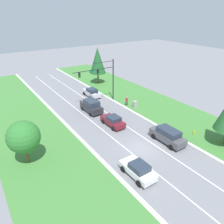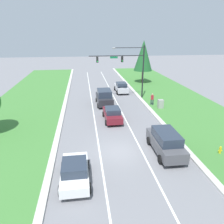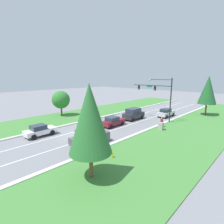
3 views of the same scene
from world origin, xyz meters
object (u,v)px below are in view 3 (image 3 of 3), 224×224
Objects in this scene: utility_cabinet at (161,126)px; silver_sedan at (166,113)px; graphite_suv at (90,136)px; conifer_near_right_tree at (208,90)px; charcoal_suv at (133,114)px; fire_hydrant at (112,155)px; oak_near_left_tree at (61,100)px; traffic_signal_mast at (159,92)px; pedestrian at (162,122)px; conifer_far_right_tree at (90,119)px; white_sedan at (40,130)px; burgundy_sedan at (113,121)px.

silver_sedan is at bearing 112.42° from utility_cabinet.
graphite_suv is at bearing -89.07° from silver_sedan.
charcoal_suv is at bearing -124.40° from conifer_near_right_tree.
graphite_suv reaches higher than fire_hydrant.
fire_hydrant is 22.12m from oak_near_left_tree.
traffic_signal_mast is 4.79× the size of pedestrian.
conifer_far_right_tree is at bearing 121.85° from pedestrian.
pedestrian is 0.20× the size of conifer_near_right_tree.
charcoal_suv is 1.09× the size of white_sedan.
utility_cabinet is at bearing -96.34° from conifer_near_right_tree.
charcoal_suv is at bearing 119.39° from fire_hydrant.
white_sedan is 32.75m from conifer_near_right_tree.
utility_cabinet is at bearing 14.83° from oak_near_left_tree.
oak_near_left_tree is at bearing -135.69° from conifer_near_right_tree.
traffic_signal_mast reaches higher than burgundy_sedan.
silver_sedan reaches higher than utility_cabinet.
charcoal_suv is 16.79m from fire_hydrant.
traffic_signal_mast is at bearing -30.90° from pedestrian.
traffic_signal_mast reaches higher than oak_near_left_tree.
utility_cabinet is 16.34m from conifer_far_right_tree.
graphite_suv is at bearing -19.58° from oak_near_left_tree.
conifer_near_right_tree reaches higher than graphite_suv.
fire_hydrant is (4.45, -17.11, -4.91)m from traffic_signal_mast.
traffic_signal_mast is at bearing 90.18° from graphite_suv.
graphite_suv is 0.96× the size of oak_near_left_tree.
graphite_suv is at bearing 20.69° from white_sedan.
fire_hydrant is at bearing 9.36° from white_sedan.
pedestrian is 20.50m from oak_near_left_tree.
silver_sedan is at bearing 90.97° from graphite_suv.
graphite_suv is at bearing -107.53° from utility_cabinet.
burgundy_sedan is 7.72m from utility_cabinet.
graphite_suv is at bearing 169.81° from fire_hydrant.
conifer_far_right_tree is (1.15, -3.69, 4.64)m from fire_hydrant.
conifer_far_right_tree is at bearing -54.13° from burgundy_sedan.
silver_sedan is 9.83m from utility_cabinet.
utility_cabinet is (3.51, 11.10, -0.42)m from graphite_suv.
charcoal_suv is (-3.78, -2.49, -4.19)m from traffic_signal_mast.
oak_near_left_tree reaches higher than fire_hydrant.
utility_cabinet is 0.15× the size of conifer_near_right_tree.
traffic_signal_mast is 6.17m from charcoal_suv.
conifer_far_right_tree is (5.60, -20.80, -0.27)m from traffic_signal_mast.
burgundy_sedan is 15.78m from conifer_far_right_tree.
charcoal_suv is 6.57× the size of fire_hydrant.
graphite_suv is 8.23m from conifer_far_right_tree.
oak_near_left_tree is (-12.65, -7.98, 2.31)m from charcoal_suv.
graphite_suv is at bearing 141.42° from conifer_far_right_tree.
conifer_near_right_tree is 1.07× the size of conifer_far_right_tree.
graphite_suv reaches higher than utility_cabinet.
fire_hydrant is (4.49, -0.81, -0.68)m from graphite_suv.
white_sedan reaches higher than utility_cabinet.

